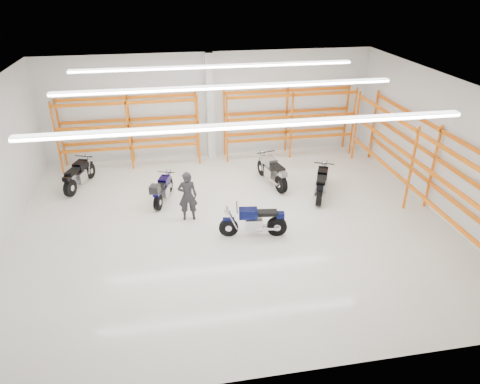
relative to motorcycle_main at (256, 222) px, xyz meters
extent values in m
plane|color=silver|center=(-0.63, 0.79, -0.49)|extent=(14.00, 14.00, 0.00)
cube|color=silver|center=(-0.63, 6.79, 1.76)|extent=(14.00, 0.02, 4.50)
cube|color=silver|center=(-0.63, -5.21, 1.76)|extent=(14.00, 0.02, 4.50)
cube|color=silver|center=(6.37, 0.79, 1.76)|extent=(0.02, 12.00, 4.50)
cube|color=white|center=(-0.63, 0.79, 4.01)|extent=(14.00, 12.00, 0.02)
cube|color=white|center=(-0.63, -2.21, 3.91)|extent=(10.00, 0.22, 0.10)
cube|color=white|center=(-0.63, 1.29, 3.91)|extent=(10.00, 0.22, 0.10)
cube|color=white|center=(-0.63, 4.29, 3.91)|extent=(10.00, 0.22, 0.10)
cylinder|color=black|center=(-0.85, 0.12, -0.19)|extent=(0.62, 0.20, 0.60)
cylinder|color=black|center=(0.65, -0.09, -0.18)|extent=(0.64, 0.27, 0.62)
cylinder|color=silver|center=(-0.85, 0.12, -0.19)|extent=(0.22, 0.17, 0.20)
cylinder|color=silver|center=(0.65, -0.09, -0.18)|extent=(0.25, 0.23, 0.22)
cube|color=#080C36|center=(-0.85, 0.12, 0.11)|extent=(0.38, 0.20, 0.06)
cube|color=#B7B7BC|center=(-0.07, 0.01, -0.07)|extent=(0.57, 0.43, 0.38)
cube|color=#A5A5AA|center=(0.31, -0.04, -0.17)|extent=(0.71, 0.22, 0.08)
cube|color=#080C36|center=(-0.25, 0.04, 0.32)|extent=(0.61, 0.42, 0.28)
cube|color=black|center=(0.31, -0.04, 0.32)|extent=(0.70, 0.39, 0.12)
cube|color=#080C36|center=(0.73, -0.10, 0.24)|extent=(0.29, 0.26, 0.16)
cylinder|color=black|center=(-0.59, 0.09, 0.54)|extent=(0.13, 0.70, 0.04)
sphere|color=silver|center=(-0.89, 0.13, 0.38)|extent=(0.19, 0.19, 0.19)
cylinder|color=silver|center=(0.33, -0.20, -0.17)|extent=(0.76, 0.19, 0.09)
cylinder|color=black|center=(-5.66, 5.23, -0.18)|extent=(0.33, 0.62, 0.62)
cylinder|color=black|center=(-6.18, 3.78, -0.17)|extent=(0.39, 0.66, 0.64)
cylinder|color=silver|center=(-5.66, 5.23, -0.18)|extent=(0.21, 0.24, 0.21)
cylinder|color=silver|center=(-6.18, 3.78, -0.17)|extent=(0.27, 0.28, 0.23)
cube|color=black|center=(-5.66, 5.23, 0.13)|extent=(0.27, 0.40, 0.06)
cube|color=#B7B7BC|center=(-5.93, 4.48, -0.06)|extent=(0.53, 0.63, 0.39)
cube|color=#A5A5AA|center=(-6.07, 4.11, -0.16)|extent=(0.36, 0.72, 0.08)
cube|color=black|center=(-5.87, 4.65, 0.33)|extent=(0.52, 0.66, 0.29)
cube|color=black|center=(-6.07, 4.11, 0.33)|extent=(0.52, 0.74, 0.12)
cube|color=black|center=(-6.21, 3.70, 0.25)|extent=(0.30, 0.33, 0.16)
cylinder|color=black|center=(-5.75, 4.98, 0.56)|extent=(0.69, 0.28, 0.04)
sphere|color=silver|center=(-5.65, 5.27, 0.40)|extent=(0.20, 0.20, 0.20)
cylinder|color=silver|center=(-6.24, 4.12, -0.16)|extent=(0.35, 0.76, 0.09)
cylinder|color=black|center=(-2.59, 3.47, -0.22)|extent=(0.27, 0.55, 0.54)
cylinder|color=black|center=(-3.01, 2.19, -0.21)|extent=(0.33, 0.58, 0.56)
cylinder|color=silver|center=(-2.59, 3.47, -0.22)|extent=(0.18, 0.21, 0.18)
cylinder|color=silver|center=(-3.01, 2.19, -0.21)|extent=(0.23, 0.24, 0.20)
cube|color=#08033E|center=(-2.59, 3.47, 0.05)|extent=(0.23, 0.35, 0.05)
cube|color=#B7B7BC|center=(-2.81, 2.80, -0.11)|extent=(0.46, 0.55, 0.34)
cube|color=#A5A5AA|center=(-2.91, 2.48, -0.20)|extent=(0.30, 0.63, 0.07)
cube|color=#08033E|center=(-2.76, 2.96, 0.23)|extent=(0.45, 0.58, 0.25)
cube|color=black|center=(-2.91, 2.48, 0.23)|extent=(0.44, 0.65, 0.11)
cube|color=#08033E|center=(-3.03, 2.12, 0.16)|extent=(0.26, 0.28, 0.14)
cylinder|color=black|center=(-2.66, 3.25, 0.43)|extent=(0.61, 0.23, 0.03)
sphere|color=silver|center=(-2.57, 3.51, 0.29)|extent=(0.17, 0.17, 0.17)
cylinder|color=silver|center=(-3.06, 2.49, -0.20)|extent=(0.29, 0.67, 0.08)
cube|color=black|center=(-3.07, 2.02, 0.39)|extent=(0.40, 0.42, 0.27)
cylinder|color=black|center=(1.16, 4.31, -0.16)|extent=(0.28, 0.67, 0.66)
cylinder|color=black|center=(1.53, 2.71, -0.15)|extent=(0.35, 0.70, 0.68)
cylinder|color=silver|center=(1.16, 4.31, -0.16)|extent=(0.20, 0.25, 0.22)
cylinder|color=silver|center=(1.53, 2.71, -0.15)|extent=(0.27, 0.28, 0.24)
cube|color=#96969B|center=(1.16, 4.31, 0.17)|extent=(0.25, 0.42, 0.07)
cube|color=#B7B7BC|center=(1.35, 3.48, -0.03)|extent=(0.51, 0.64, 0.42)
cube|color=#A5A5AA|center=(1.44, 3.07, -0.14)|extent=(0.30, 0.77, 0.09)
cube|color=#96969B|center=(1.31, 3.67, 0.38)|extent=(0.50, 0.68, 0.31)
cube|color=black|center=(1.44, 3.07, 0.38)|extent=(0.48, 0.78, 0.13)
cube|color=#96969B|center=(1.55, 2.62, 0.30)|extent=(0.30, 0.33, 0.17)
cylinder|color=black|center=(1.22, 4.03, 0.63)|extent=(0.75, 0.21, 0.04)
sphere|color=silver|center=(1.15, 4.35, 0.45)|extent=(0.21, 0.21, 0.21)
cylinder|color=silver|center=(1.28, 2.99, -0.14)|extent=(0.28, 0.82, 0.10)
cylinder|color=black|center=(3.24, 2.94, -0.18)|extent=(0.37, 0.62, 0.63)
cylinder|color=black|center=(2.60, 1.52, -0.17)|extent=(0.44, 0.67, 0.65)
cylinder|color=silver|center=(3.24, 2.94, -0.18)|extent=(0.22, 0.25, 0.21)
cylinder|color=silver|center=(2.60, 1.52, -0.17)|extent=(0.28, 0.30, 0.23)
cube|color=black|center=(3.24, 2.94, 0.14)|extent=(0.30, 0.41, 0.06)
cube|color=#B7B7BC|center=(2.91, 2.20, -0.05)|extent=(0.57, 0.65, 0.40)
cube|color=#A5A5AA|center=(2.74, 1.84, -0.16)|extent=(0.42, 0.72, 0.08)
cube|color=black|center=(2.98, 2.37, 0.35)|extent=(0.56, 0.68, 0.29)
cube|color=black|center=(2.74, 1.84, 0.35)|extent=(0.57, 0.76, 0.13)
cube|color=black|center=(2.56, 1.44, 0.26)|extent=(0.32, 0.34, 0.17)
cylinder|color=black|center=(3.13, 2.70, 0.57)|extent=(0.68, 0.34, 0.04)
sphere|color=silver|center=(3.26, 2.98, 0.41)|extent=(0.20, 0.20, 0.20)
cylinder|color=silver|center=(2.57, 1.87, -0.16)|extent=(0.41, 0.75, 0.09)
imported|color=black|center=(-2.01, 1.37, 0.38)|extent=(0.65, 0.45, 1.73)
cube|color=white|center=(-0.63, 6.61, 1.76)|extent=(0.32, 0.32, 4.50)
cube|color=orange|center=(-6.83, 6.67, 1.01)|extent=(0.07, 0.07, 3.00)
cube|color=orange|center=(-6.83, 5.87, 1.01)|extent=(0.07, 0.07, 3.00)
cube|color=orange|center=(-4.03, 6.67, 1.01)|extent=(0.07, 0.07, 3.00)
cube|color=orange|center=(-4.03, 5.87, 1.01)|extent=(0.07, 0.07, 3.00)
cube|color=orange|center=(-1.23, 6.67, 1.01)|extent=(0.07, 0.07, 3.00)
cube|color=orange|center=(-1.23, 5.87, 1.01)|extent=(0.07, 0.07, 3.00)
cube|color=orange|center=(-4.03, 6.67, 0.45)|extent=(5.60, 0.07, 0.12)
cube|color=orange|center=(-4.03, 5.87, 0.45)|extent=(5.60, 0.07, 0.12)
cube|color=orange|center=(-4.03, 6.67, 1.39)|extent=(5.60, 0.07, 0.12)
cube|color=orange|center=(-4.03, 5.87, 1.39)|extent=(5.60, 0.07, 0.12)
cube|color=orange|center=(-4.03, 6.67, 2.32)|extent=(5.60, 0.07, 0.12)
cube|color=orange|center=(-4.03, 5.87, 2.32)|extent=(5.60, 0.07, 0.12)
cube|color=orange|center=(-0.03, 6.67, 1.01)|extent=(0.07, 0.07, 3.00)
cube|color=orange|center=(-0.03, 5.87, 1.01)|extent=(0.07, 0.07, 3.00)
cube|color=orange|center=(2.77, 6.67, 1.01)|extent=(0.07, 0.07, 3.00)
cube|color=orange|center=(2.77, 5.87, 1.01)|extent=(0.07, 0.07, 3.00)
cube|color=orange|center=(5.57, 6.67, 1.01)|extent=(0.07, 0.07, 3.00)
cube|color=orange|center=(5.57, 5.87, 1.01)|extent=(0.07, 0.07, 3.00)
cube|color=orange|center=(2.77, 6.67, 0.45)|extent=(5.60, 0.07, 0.12)
cube|color=orange|center=(2.77, 5.87, 0.45)|extent=(5.60, 0.07, 0.12)
cube|color=orange|center=(2.77, 6.67, 1.39)|extent=(5.60, 0.07, 0.12)
cube|color=orange|center=(2.77, 5.87, 1.39)|extent=(5.60, 0.07, 0.12)
cube|color=orange|center=(2.77, 6.67, 2.32)|extent=(5.60, 0.07, 0.12)
cube|color=orange|center=(2.77, 5.87, 2.32)|extent=(5.60, 0.07, 0.12)
cube|color=orange|center=(6.25, 0.79, 1.01)|extent=(0.07, 0.07, 3.00)
cube|color=orange|center=(5.45, 0.79, 1.01)|extent=(0.07, 0.07, 3.00)
cube|color=orange|center=(6.25, 5.29, 1.01)|extent=(0.07, 0.07, 3.00)
cube|color=orange|center=(5.45, 5.29, 1.01)|extent=(0.07, 0.07, 3.00)
cube|color=orange|center=(6.25, 0.79, 0.45)|extent=(0.07, 9.00, 0.12)
cube|color=orange|center=(5.45, 0.79, 0.45)|extent=(0.07, 9.00, 0.12)
cube|color=orange|center=(6.25, 0.79, 1.39)|extent=(0.07, 9.00, 0.12)
cube|color=orange|center=(5.45, 0.79, 1.39)|extent=(0.07, 9.00, 0.12)
cube|color=orange|center=(6.25, 0.79, 2.32)|extent=(0.07, 9.00, 0.12)
cube|color=orange|center=(5.45, 0.79, 2.32)|extent=(0.07, 9.00, 0.12)
camera|label=1|loc=(-2.45, -11.06, 6.96)|focal=32.00mm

